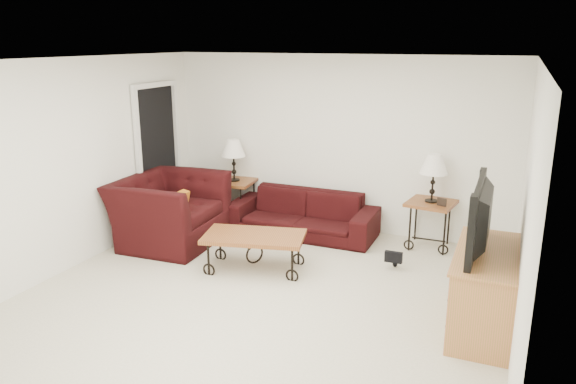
# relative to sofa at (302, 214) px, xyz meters

# --- Properties ---
(ground) EXTENTS (5.00, 5.00, 0.00)m
(ground) POSITION_rel_sofa_xyz_m (0.33, -2.02, -0.30)
(ground) COLOR beige
(ground) RESTS_ON ground
(wall_back) EXTENTS (5.00, 0.02, 2.50)m
(wall_back) POSITION_rel_sofa_xyz_m (0.33, 0.48, 0.95)
(wall_back) COLOR white
(wall_back) RESTS_ON ground
(wall_front) EXTENTS (5.00, 0.02, 2.50)m
(wall_front) POSITION_rel_sofa_xyz_m (0.33, -4.52, 0.95)
(wall_front) COLOR white
(wall_front) RESTS_ON ground
(wall_left) EXTENTS (0.02, 5.00, 2.50)m
(wall_left) POSITION_rel_sofa_xyz_m (-2.17, -2.02, 0.95)
(wall_left) COLOR white
(wall_left) RESTS_ON ground
(wall_right) EXTENTS (0.02, 5.00, 2.50)m
(wall_right) POSITION_rel_sofa_xyz_m (2.83, -2.02, 0.95)
(wall_right) COLOR white
(wall_right) RESTS_ON ground
(ceiling) EXTENTS (5.00, 5.00, 0.00)m
(ceiling) POSITION_rel_sofa_xyz_m (0.33, -2.02, 2.20)
(ceiling) COLOR white
(ceiling) RESTS_ON wall_back
(doorway) EXTENTS (0.08, 0.94, 2.04)m
(doorway) POSITION_rel_sofa_xyz_m (-2.14, -0.37, 0.72)
(doorway) COLOR black
(doorway) RESTS_ON ground
(sofa) EXTENTS (2.09, 0.82, 0.61)m
(sofa) POSITION_rel_sofa_xyz_m (0.00, 0.00, 0.00)
(sofa) COLOR black
(sofa) RESTS_ON ground
(side_table_left) EXTENTS (0.63, 0.63, 0.63)m
(side_table_left) POSITION_rel_sofa_xyz_m (-1.18, 0.18, 0.01)
(side_table_left) COLOR brown
(side_table_left) RESTS_ON ground
(side_table_right) EXTENTS (0.66, 0.66, 0.63)m
(side_table_right) POSITION_rel_sofa_xyz_m (1.75, 0.18, 0.01)
(side_table_right) COLOR brown
(side_table_right) RESTS_ON ground
(lamp_left) EXTENTS (0.39, 0.39, 0.63)m
(lamp_left) POSITION_rel_sofa_xyz_m (-1.18, 0.18, 0.64)
(lamp_left) COLOR black
(lamp_left) RESTS_ON side_table_left
(lamp_right) EXTENTS (0.41, 0.41, 0.63)m
(lamp_right) POSITION_rel_sofa_xyz_m (1.75, 0.18, 0.65)
(lamp_right) COLOR black
(lamp_right) RESTS_ON side_table_right
(photo_frame_left) EXTENTS (0.13, 0.05, 0.10)m
(photo_frame_left) POSITION_rel_sofa_xyz_m (-1.33, 0.03, 0.38)
(photo_frame_left) COLOR black
(photo_frame_left) RESTS_ON side_table_left
(photo_frame_right) EXTENTS (0.12, 0.06, 0.11)m
(photo_frame_right) POSITION_rel_sofa_xyz_m (1.90, 0.03, 0.38)
(photo_frame_right) COLOR black
(photo_frame_right) RESTS_ON side_table_right
(coffee_table) EXTENTS (1.30, 0.90, 0.45)m
(coffee_table) POSITION_rel_sofa_xyz_m (-0.08, -1.39, -0.08)
(coffee_table) COLOR brown
(coffee_table) RESTS_ON ground
(armchair) EXTENTS (1.28, 1.45, 0.91)m
(armchair) POSITION_rel_sofa_xyz_m (-1.54, -1.00, 0.15)
(armchair) COLOR black
(armchair) RESTS_ON ground
(throw_pillow) EXTENTS (0.13, 0.41, 0.41)m
(throw_pillow) POSITION_rel_sofa_xyz_m (-1.39, -1.05, 0.22)
(throw_pillow) COLOR orange
(throw_pillow) RESTS_ON armchair
(tv_stand) EXTENTS (0.54, 1.30, 0.78)m
(tv_stand) POSITION_rel_sofa_xyz_m (2.56, -1.80, 0.09)
(tv_stand) COLOR #C27048
(tv_stand) RESTS_ON ground
(television) EXTENTS (0.15, 1.17, 0.67)m
(television) POSITION_rel_sofa_xyz_m (2.54, -1.80, 0.81)
(television) COLOR black
(television) RESTS_ON tv_stand
(backpack) EXTENTS (0.39, 0.35, 0.42)m
(backpack) POSITION_rel_sofa_xyz_m (1.48, -0.66, -0.09)
(backpack) COLOR black
(backpack) RESTS_ON ground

